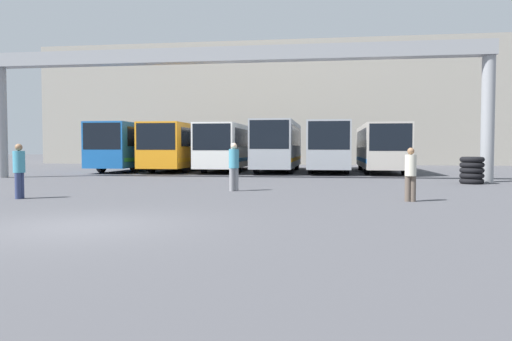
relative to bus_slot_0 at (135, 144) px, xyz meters
name	(u,v)px	position (x,y,z in m)	size (l,w,h in m)	color
ground_plane	(80,226)	(8.38, -23.84, -1.84)	(200.00, 200.00, 0.00)	#47474C
building_backdrop	(281,107)	(8.38, 19.51, 4.02)	(47.17, 12.00, 11.71)	gray
overhead_gantry	(227,70)	(8.38, -8.84, 3.61)	(25.22, 0.80, 6.55)	gray
bus_slot_0	(135,144)	(0.00, 0.00, 0.00)	(2.61, 10.43, 3.19)	#1959A5
bus_slot_1	(183,145)	(3.35, 0.34, -0.02)	(2.62, 11.10, 3.15)	orange
bus_slot_2	(230,145)	(6.70, 0.38, -0.05)	(2.47, 11.19, 3.10)	silver
bus_slot_3	(278,144)	(10.06, 0.04, 0.04)	(2.48, 10.51, 3.27)	#999EA5
bus_slot_4	(329,144)	(13.41, 0.84, 0.00)	(2.54, 12.11, 3.19)	#999EA5
bus_slot_5	(381,145)	(16.76, 0.01, -0.09)	(2.53, 10.45, 3.03)	beige
pedestrian_near_right	(234,165)	(9.93, -15.22, -0.89)	(0.37, 0.37, 1.78)	gray
pedestrian_mid_right	(411,173)	(15.81, -18.01, -0.99)	(0.33, 0.33, 1.60)	brown
pedestrian_near_center	(19,170)	(3.77, -18.91, -0.92)	(0.36, 0.36, 1.73)	navy
tire_stack	(472,170)	(19.70, -10.09, -1.24)	(1.04, 1.04, 1.20)	black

